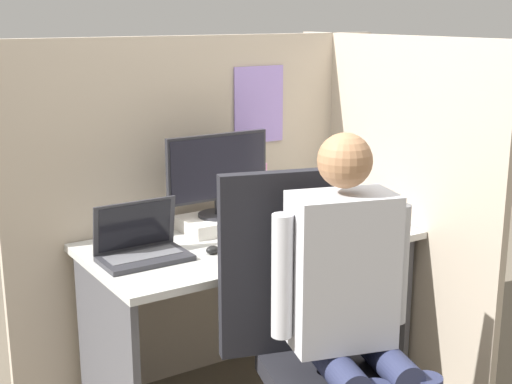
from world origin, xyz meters
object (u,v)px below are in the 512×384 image
Objects in this scene: stapler at (355,209)px; carrot_toy at (303,237)px; laptop at (142,248)px; coffee_mug at (289,208)px; paper_box at (219,222)px; monitor at (218,172)px; office_chair at (311,337)px; person at (353,300)px.

stapler is 0.92× the size of carrot_toy.
coffee_mug is at bearing 10.84° from laptop.
monitor is (0.00, 0.00, 0.23)m from paper_box.
carrot_toy is 1.53× the size of coffee_mug.
office_chair is (-0.10, -0.82, -0.19)m from paper_box.
carrot_toy is 0.11× the size of person.
paper_box is 0.49m from laptop.
stapler is (1.11, 0.03, -0.02)m from laptop.
stapler is at bearing -12.92° from paper_box.
person reaches higher than carrot_toy.
office_chair is at bearing -120.39° from coffee_mug.
monitor reaches higher than carrot_toy.
monitor is 0.47m from carrot_toy.
carrot_toy is at bearing -59.90° from paper_box.
person is (-0.26, -0.63, -0.00)m from carrot_toy.
coffee_mug is at bearing 64.01° from carrot_toy.
coffee_mug is at bearing -5.13° from monitor.
person reaches higher than paper_box.
monitor is at bearing 166.85° from stapler.
person reaches higher than laptop.
monitor is 0.71m from stapler.
laptop is 0.89m from person.
office_chair reaches higher than carrot_toy.
person is at bearing -112.49° from carrot_toy.
laptop is at bearing -157.64° from paper_box.
coffee_mug reaches higher than paper_box.
laptop reaches higher than carrot_toy.
stapler is at bearing -13.15° from monitor.
paper_box is 0.41m from carrot_toy.
person is (-0.72, -0.83, -0.01)m from stapler.
monitor reaches higher than paper_box.
coffee_mug is at bearing 59.61° from office_chair.
carrot_toy is 0.68m from person.
carrot_toy is at bearing -14.32° from laptop.
monitor is at bearing 22.66° from laptop.
person is (0.05, -0.16, 0.18)m from office_chair.
monitor is 3.22× the size of carrot_toy.
laptop is (-0.45, -0.19, 0.02)m from paper_box.
coffee_mug is (0.36, -0.03, -0.21)m from monitor.
stapler reaches higher than carrot_toy.
paper_box is 0.68m from stapler.
office_chair is at bearing -97.16° from monitor.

